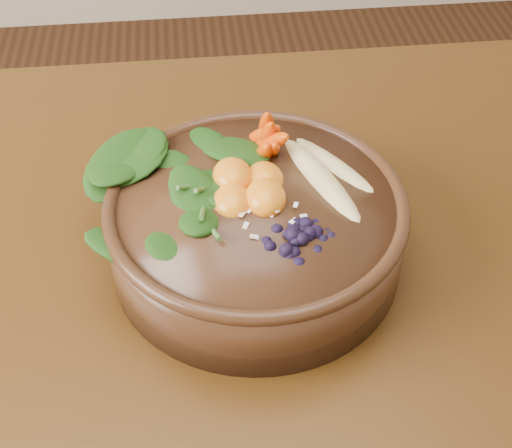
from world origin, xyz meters
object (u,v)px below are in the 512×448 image
object	(u,v)px
stoneware_bowl	(256,231)
carrot_cluster	(263,109)
banana_halves	(328,160)
mandarin_cluster	(249,177)
kale_heap	(184,163)
dining_table	(102,333)
blueberry_pile	(293,223)

from	to	relation	value
stoneware_bowl	carrot_cluster	world-z (taller)	carrot_cluster
banana_halves	mandarin_cluster	xyz separation A→B (m)	(-0.09, -0.02, 0.00)
kale_heap	stoneware_bowl	bearing A→B (deg)	-29.89
stoneware_bowl	kale_heap	distance (m)	0.11
stoneware_bowl	carrot_cluster	xyz separation A→B (m)	(0.02, 0.10, 0.09)
dining_table	kale_heap	size ratio (longest dim) A/B	7.63
stoneware_bowl	blueberry_pile	distance (m)	0.09
dining_table	blueberry_pile	world-z (taller)	blueberry_pile
kale_heap	banana_halves	world-z (taller)	kale_heap
stoneware_bowl	carrot_cluster	bearing A→B (deg)	79.55
kale_heap	carrot_cluster	world-z (taller)	carrot_cluster
stoneware_bowl	kale_heap	bearing A→B (deg)	150.11
blueberry_pile	stoneware_bowl	bearing A→B (deg)	116.11
banana_halves	stoneware_bowl	bearing A→B (deg)	-177.26
kale_heap	blueberry_pile	bearing A→B (deg)	-44.95
kale_heap	blueberry_pile	distance (m)	0.14
dining_table	carrot_cluster	xyz separation A→B (m)	(0.20, 0.12, 0.22)
stoneware_bowl	kale_heap	world-z (taller)	kale_heap
mandarin_cluster	kale_heap	bearing A→B (deg)	161.46
dining_table	blueberry_pile	size ratio (longest dim) A/B	10.82
blueberry_pile	mandarin_cluster	bearing A→B (deg)	113.98
mandarin_cluster	stoneware_bowl	bearing A→B (deg)	-73.10
banana_halves	mandarin_cluster	size ratio (longest dim) A/B	1.80
dining_table	banana_halves	bearing A→B (deg)	11.68
carrot_cluster	banana_halves	size ratio (longest dim) A/B	0.48
dining_table	stoneware_bowl	bearing A→B (deg)	4.63
kale_heap	carrot_cluster	xyz separation A→B (m)	(0.09, 0.06, 0.02)
blueberry_pile	kale_heap	bearing A→B (deg)	135.05
banana_halves	mandarin_cluster	world-z (taller)	mandarin_cluster
banana_halves	dining_table	bearing A→B (deg)	168.43
dining_table	kale_heap	distance (m)	0.24
dining_table	mandarin_cluster	distance (m)	0.27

